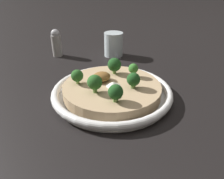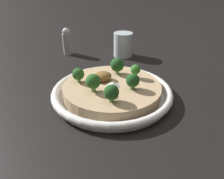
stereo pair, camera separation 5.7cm
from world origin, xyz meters
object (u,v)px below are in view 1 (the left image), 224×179
(broccoli_right, at_px, (133,69))
(broccoli_front_right, at_px, (133,80))
(broccoli_front_left, at_px, (95,83))
(risotto_bowl, at_px, (112,91))
(broccoli_back, at_px, (114,65))
(pepper_shaker, at_px, (56,43))
(drinking_glass, at_px, (114,44))
(broccoli_back_left, at_px, (77,76))
(broccoli_front, at_px, (116,92))

(broccoli_right, relative_size, broccoli_front_right, 0.94)
(broccoli_right, height_order, broccoli_front_left, broccoli_front_left)
(risotto_bowl, height_order, broccoli_front_left, broccoli_front_left)
(broccoli_back, height_order, broccoli_front_right, broccoli_back)
(broccoli_right, height_order, pepper_shaker, pepper_shaker)
(broccoli_back, relative_size, drinking_glass, 0.51)
(pepper_shaker, bearing_deg, broccoli_front_right, -78.09)
(risotto_bowl, distance_m, broccoli_front_right, 0.07)
(broccoli_back_left, bearing_deg, broccoli_back, 6.43)
(broccoli_front_right, height_order, pepper_shaker, pepper_shaker)
(broccoli_right, relative_size, drinking_glass, 0.42)
(risotto_bowl, xyz_separation_m, drinking_glass, (0.15, 0.29, 0.03))
(risotto_bowl, height_order, pepper_shaker, pepper_shaker)
(broccoli_right, relative_size, pepper_shaker, 0.36)
(risotto_bowl, bearing_deg, broccoli_back_left, 148.80)
(broccoli_front_right, relative_size, pepper_shaker, 0.39)
(broccoli_front, bearing_deg, broccoli_back_left, 111.19)
(broccoli_back_left, height_order, broccoli_front_left, broccoli_front_left)
(broccoli_front_right, bearing_deg, broccoli_back_left, 143.83)
(broccoli_back, xyz_separation_m, broccoli_front_right, (0.00, -0.10, -0.00))
(broccoli_front, distance_m, drinking_glass, 0.40)
(risotto_bowl, height_order, broccoli_back_left, broccoli_back_left)
(broccoli_back, distance_m, drinking_glass, 0.25)
(broccoli_back_left, distance_m, broccoli_front_left, 0.07)
(drinking_glass, height_order, pepper_shaker, pepper_shaker)
(broccoli_right, distance_m, broccoli_front, 0.14)
(risotto_bowl, bearing_deg, broccoli_back, 57.87)
(broccoli_front_left, height_order, drinking_glass, drinking_glass)
(broccoli_front, distance_m, pepper_shaker, 0.46)
(broccoli_front_left, xyz_separation_m, pepper_shaker, (0.01, 0.40, -0.01))
(risotto_bowl, relative_size, broccoli_back_left, 8.24)
(broccoli_front, height_order, broccoli_back, broccoli_back)
(risotto_bowl, relative_size, broccoli_front, 7.61)
(risotto_bowl, xyz_separation_m, broccoli_front_right, (0.04, -0.04, 0.04))
(broccoli_back, bearing_deg, pepper_shaker, 104.99)
(risotto_bowl, bearing_deg, broccoli_right, 13.34)
(broccoli_back, relative_size, broccoli_front_right, 1.15)
(broccoli_front, bearing_deg, pepper_shaker, 92.40)
(broccoli_right, bearing_deg, broccoli_front, -137.74)
(risotto_bowl, distance_m, broccoli_right, 0.09)
(broccoli_front_right, bearing_deg, risotto_bowl, 135.77)
(broccoli_front, relative_size, pepper_shaker, 0.40)
(risotto_bowl, relative_size, broccoli_front_left, 6.93)
(drinking_glass, bearing_deg, broccoli_front_right, -108.71)
(broccoli_front_right, bearing_deg, broccoli_front, -151.53)
(broccoli_right, xyz_separation_m, pepper_shaker, (-0.12, 0.36, -0.01))
(broccoli_front, distance_m, broccoli_back, 0.15)
(pepper_shaker, bearing_deg, broccoli_front, -87.60)
(broccoli_front, bearing_deg, drinking_glass, 63.67)
(broccoli_back, height_order, pepper_shaker, pepper_shaker)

